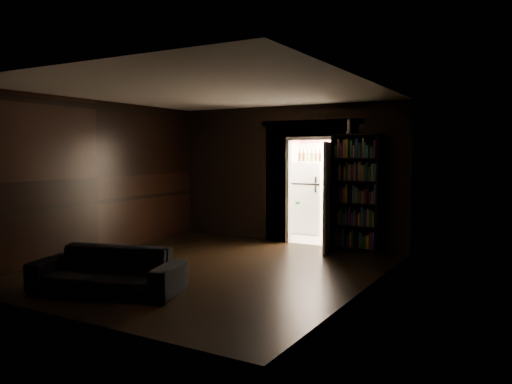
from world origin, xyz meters
TOP-DOWN VIEW (x-y plane):
  - ground at (0.00, 0.00)m, footprint 5.50×5.50m
  - room_walls at (-0.01, 1.07)m, footprint 5.02×5.61m
  - kitchen_alcove at (0.50, 3.87)m, footprint 2.20×1.80m
  - sofa at (-0.43, -1.76)m, footprint 2.15×1.37m
  - bookshelf at (1.52, 2.59)m, footprint 0.95×0.53m
  - refrigerator at (-0.07, 4.11)m, footprint 0.81×0.75m
  - door at (1.06, 2.32)m, footprint 0.23×0.84m
  - figurine at (1.38, 2.54)m, footprint 0.12×0.12m
  - bottles at (-0.05, 3.99)m, footprint 0.69×0.23m

SIDE VIEW (x-z plane):
  - ground at x=0.00m, z-range 0.00..0.00m
  - sofa at x=-0.43m, z-range 0.00..0.77m
  - refrigerator at x=-0.07m, z-range 0.00..1.65m
  - door at x=1.06m, z-range 0.00..2.05m
  - bookshelf at x=1.52m, z-range 0.00..2.20m
  - kitchen_alcove at x=0.50m, z-range -0.09..2.51m
  - room_walls at x=-0.01m, z-range 0.26..3.10m
  - bottles at x=-0.05m, z-range 1.65..1.93m
  - figurine at x=1.38m, z-range 2.20..2.49m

